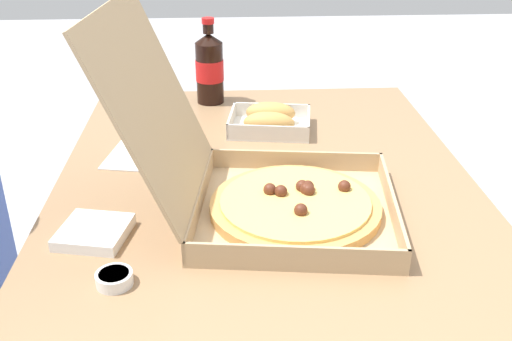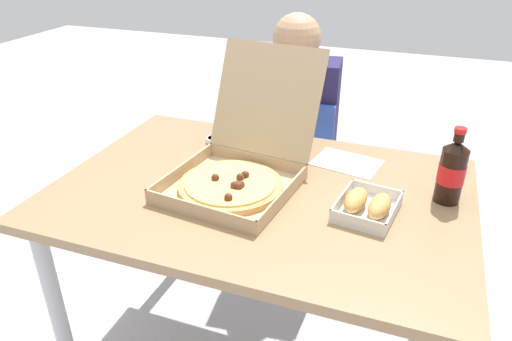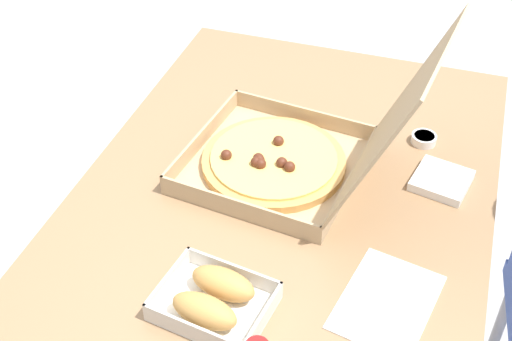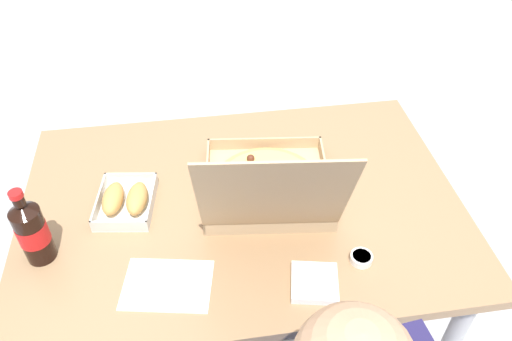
# 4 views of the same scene
# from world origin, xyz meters

# --- Properties ---
(dining_table) EXTENTS (1.22, 0.84, 0.75)m
(dining_table) POSITION_xyz_m (0.00, 0.00, 0.67)
(dining_table) COLOR #997551
(dining_table) RESTS_ON ground_plane
(pizza_box_open) EXTENTS (0.40, 0.53, 0.37)m
(pizza_box_open) POSITION_xyz_m (-0.07, -0.00, 0.80)
(pizza_box_open) COLOR tan
(pizza_box_open) RESTS_ON dining_table
(bread_side_box) EXTENTS (0.18, 0.21, 0.06)m
(bread_side_box) POSITION_xyz_m (0.32, -0.03, 0.78)
(bread_side_box) COLOR white
(bread_side_box) RESTS_ON dining_table
(paper_menu) EXTENTS (0.23, 0.19, 0.00)m
(paper_menu) POSITION_xyz_m (0.21, 0.25, 0.75)
(paper_menu) COLOR white
(paper_menu) RESTS_ON dining_table
(napkin_pile) EXTENTS (0.13, 0.13, 0.02)m
(napkin_pile) POSITION_xyz_m (-0.14, 0.30, 0.76)
(napkin_pile) COLOR white
(napkin_pile) RESTS_ON dining_table
(dipping_sauce_cup) EXTENTS (0.06, 0.06, 0.02)m
(dipping_sauce_cup) POSITION_xyz_m (-0.27, 0.25, 0.76)
(dipping_sauce_cup) COLOR white
(dipping_sauce_cup) RESTS_ON dining_table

